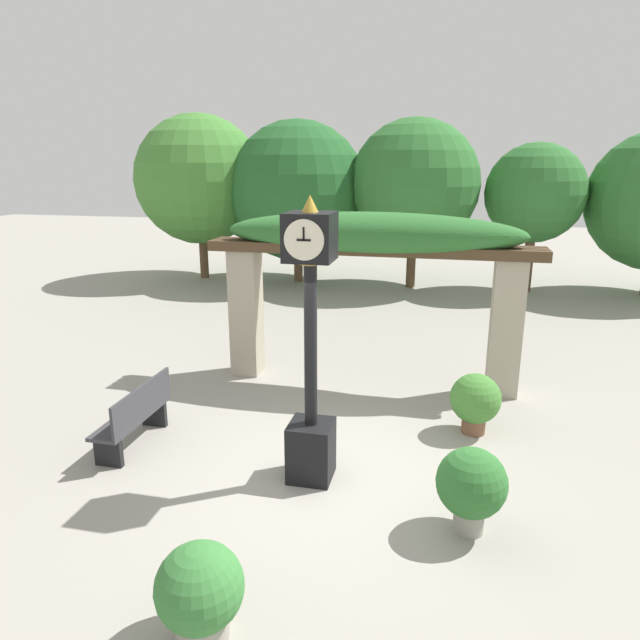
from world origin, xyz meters
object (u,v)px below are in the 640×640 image
(potted_plant_near_left, at_px, (200,591))
(potted_plant_near_right, at_px, (471,485))
(pedestal_clock, at_px, (311,357))
(park_bench, at_px, (136,416))
(potted_plant_far_left, at_px, (475,400))

(potted_plant_near_left, bearing_deg, potted_plant_near_right, 41.76)
(pedestal_clock, height_order, potted_plant_near_right, pedestal_clock)
(potted_plant_near_right, height_order, park_bench, potted_plant_near_right)
(potted_plant_near_left, height_order, potted_plant_far_left, potted_plant_far_left)
(potted_plant_near_left, distance_m, potted_plant_near_right, 2.94)
(pedestal_clock, distance_m, park_bench, 2.82)
(potted_plant_near_left, height_order, potted_plant_near_right, potted_plant_near_right)
(pedestal_clock, xyz_separation_m, park_bench, (-2.56, 0.28, -1.16))
(pedestal_clock, distance_m, potted_plant_near_left, 2.88)
(potted_plant_far_left, height_order, park_bench, potted_plant_far_left)
(potted_plant_far_left, distance_m, park_bench, 4.80)
(potted_plant_near_right, bearing_deg, potted_plant_far_left, 86.97)
(potted_plant_near_left, height_order, park_bench, park_bench)
(potted_plant_near_left, distance_m, park_bench, 3.69)
(pedestal_clock, bearing_deg, potted_plant_near_right, -19.69)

